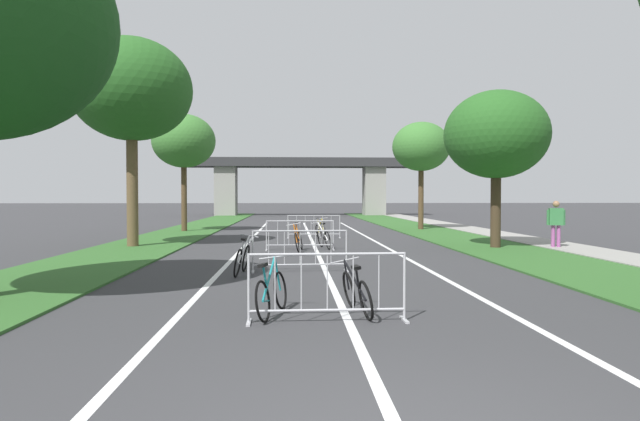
% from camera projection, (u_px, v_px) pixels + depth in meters
% --- Properties ---
extents(grass_verge_left, '(3.34, 60.50, 0.05)m').
position_uv_depth(grass_verge_left, '(184.00, 232.00, 28.42)').
color(grass_verge_left, '#2D5B26').
rests_on(grass_verge_left, ground).
extents(grass_verge_right, '(3.34, 60.50, 0.05)m').
position_uv_depth(grass_verge_right, '(429.00, 231.00, 29.09)').
color(grass_verge_right, '#2D5B26').
rests_on(grass_verge_right, ground).
extents(sidewalk_path_right, '(2.01, 60.50, 0.08)m').
position_uv_depth(sidewalk_path_right, '(478.00, 231.00, 29.23)').
color(sidewalk_path_right, gray).
rests_on(sidewalk_path_right, ground).
extents(lane_stripe_center, '(0.14, 35.00, 0.01)m').
position_uv_depth(lane_stripe_center, '(313.00, 244.00, 21.52)').
color(lane_stripe_center, silver).
rests_on(lane_stripe_center, ground).
extents(lane_stripe_right_lane, '(0.14, 35.00, 0.01)m').
position_uv_depth(lane_stripe_right_lane, '(380.00, 244.00, 21.65)').
color(lane_stripe_right_lane, silver).
rests_on(lane_stripe_right_lane, ground).
extents(lane_stripe_left_lane, '(0.14, 35.00, 0.01)m').
position_uv_depth(lane_stripe_left_lane, '(246.00, 244.00, 21.38)').
color(lane_stripe_left_lane, silver).
rests_on(lane_stripe_left_lane, ground).
extents(overpass_bridge, '(22.70, 3.29, 5.67)m').
position_uv_depth(overpass_bridge, '(300.00, 175.00, 53.86)').
color(overpass_bridge, '#2D2D30').
rests_on(overpass_bridge, ground).
extents(tree_left_pine_far, '(4.46, 4.46, 7.76)m').
position_uv_depth(tree_left_pine_far, '(131.00, 90.00, 20.08)').
color(tree_left_pine_far, brown).
rests_on(tree_left_pine_far, ground).
extents(tree_left_cypress_far, '(3.36, 3.36, 6.29)m').
position_uv_depth(tree_left_cypress_far, '(184.00, 141.00, 28.95)').
color(tree_left_cypress_far, '#4C3823').
rests_on(tree_left_cypress_far, ground).
extents(tree_right_oak_mid, '(3.74, 3.74, 5.73)m').
position_uv_depth(tree_right_oak_mid, '(496.00, 135.00, 19.64)').
color(tree_right_oak_mid, '#3D2D1E').
rests_on(tree_right_oak_mid, ground).
extents(tree_right_oak_near, '(3.24, 3.24, 6.09)m').
position_uv_depth(tree_right_oak_near, '(421.00, 147.00, 30.53)').
color(tree_right_oak_near, '#4C3823').
rests_on(tree_right_oak_near, ground).
extents(crowd_barrier_nearest, '(2.43, 0.49, 1.05)m').
position_uv_depth(crowd_barrier_nearest, '(327.00, 288.00, 8.19)').
color(crowd_barrier_nearest, '#ADADB2').
rests_on(crowd_barrier_nearest, ground).
extents(crowd_barrier_second, '(2.44, 0.57, 1.05)m').
position_uv_depth(crowd_barrier_second, '(300.00, 251.00, 13.66)').
color(crowd_barrier_second, '#ADADB2').
rests_on(crowd_barrier_second, ground).
extents(crowd_barrier_third, '(2.43, 0.47, 1.05)m').
position_uv_depth(crowd_barrier_third, '(300.00, 235.00, 19.15)').
color(crowd_barrier_third, '#ADADB2').
rests_on(crowd_barrier_third, ground).
extents(crowd_barrier_fourth, '(2.43, 0.48, 1.05)m').
position_uv_depth(crowd_barrier_fourth, '(314.00, 227.00, 24.68)').
color(crowd_barrier_fourth, '#ADADB2').
rests_on(crowd_barrier_fourth, ground).
extents(bicycle_teal_0, '(0.56, 1.61, 0.94)m').
position_uv_depth(bicycle_teal_0, '(272.00, 293.00, 8.63)').
color(bicycle_teal_0, black).
rests_on(bicycle_teal_0, ground).
extents(bicycle_white_1, '(0.72, 1.73, 0.99)m').
position_uv_depth(bicycle_white_1, '(324.00, 238.00, 19.73)').
color(bicycle_white_1, black).
rests_on(bicycle_white_1, ground).
extents(bicycle_black_2, '(0.62, 1.63, 0.88)m').
position_uv_depth(bicycle_black_2, '(357.00, 292.00, 8.74)').
color(bicycle_black_2, black).
rests_on(bicycle_black_2, ground).
extents(bicycle_orange_3, '(0.60, 1.72, 1.02)m').
position_uv_depth(bicycle_orange_3, '(298.00, 240.00, 18.72)').
color(bicycle_orange_3, black).
rests_on(bicycle_orange_3, ground).
extents(bicycle_yellow_4, '(0.52, 1.60, 0.98)m').
position_uv_depth(bicycle_yellow_4, '(321.00, 231.00, 24.13)').
color(bicycle_yellow_4, black).
rests_on(bicycle_yellow_4, ground).
extents(bicycle_silver_5, '(0.54, 1.73, 0.97)m').
position_uv_depth(bicycle_silver_5, '(242.00, 259.00, 13.15)').
color(bicycle_silver_5, black).
rests_on(bicycle_silver_5, ground).
extents(pedestrian_pushing_bike, '(0.61, 0.41, 1.74)m').
position_uv_depth(pedestrian_pushing_bike, '(556.00, 220.00, 19.51)').
color(pedestrian_pushing_bike, '#994C8C').
rests_on(pedestrian_pushing_bike, ground).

